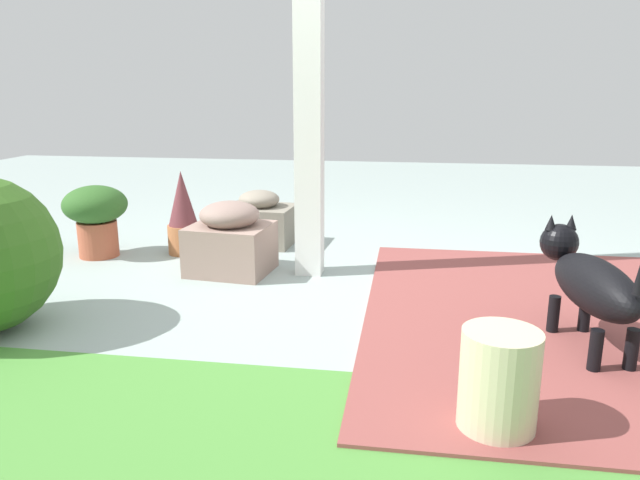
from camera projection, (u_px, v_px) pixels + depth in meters
name	position (u px, v px, depth m)	size (l,w,h in m)	color
ground_plane	(332.00, 289.00, 3.35)	(12.00, 12.00, 0.00)	#94A5A0
brick_path	(552.00, 320.00, 2.88)	(1.80, 2.40, 0.02)	brown
porch_pillar	(309.00, 69.00, 3.34)	(0.16, 0.16, 2.41)	white
stone_planter_nearest	(260.00, 221.00, 4.27)	(0.51, 0.42, 0.39)	gray
stone_planter_near	(230.00, 240.00, 3.61)	(0.51, 0.46, 0.44)	gray
terracotta_pot_broad	(96.00, 214.00, 3.93)	(0.42, 0.42, 0.48)	#AB5238
terracotta_pot_spiky	(183.00, 215.00, 4.01)	(0.22, 0.22, 0.57)	#B4693F
dog	(589.00, 281.00, 2.52)	(0.33, 0.77, 0.53)	black
ceramic_urn	(499.00, 382.00, 1.92)	(0.26, 0.26, 0.35)	beige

